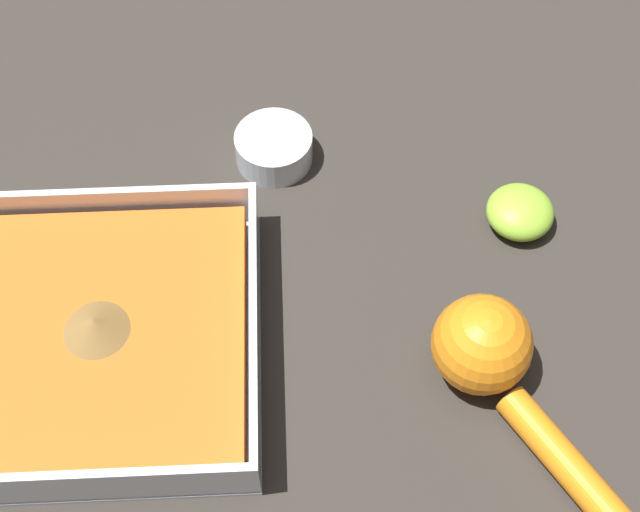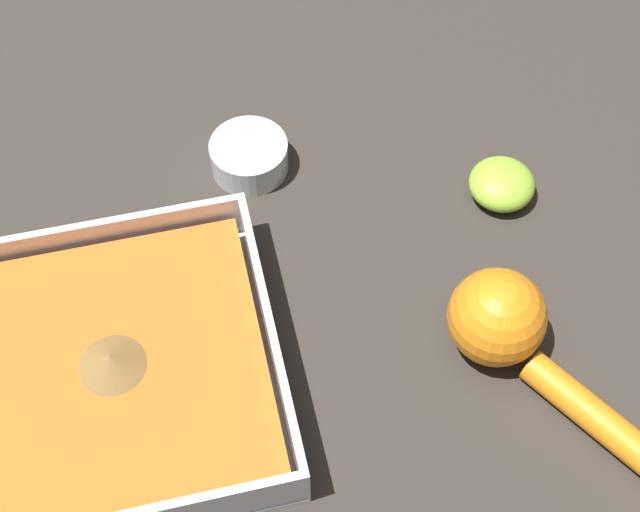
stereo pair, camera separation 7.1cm
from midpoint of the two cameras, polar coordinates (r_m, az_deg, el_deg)
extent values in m
plane|color=#332D28|center=(0.69, -12.32, -8.88)|extent=(4.00, 4.00, 0.00)
cube|color=silver|center=(0.70, -15.52, -8.02)|extent=(0.24, 0.24, 0.01)
cube|color=silver|center=(0.67, -6.18, -5.31)|extent=(0.24, 0.01, 0.04)
cube|color=silver|center=(0.74, -16.64, 0.89)|extent=(0.01, 0.23, 0.04)
cube|color=orange|center=(0.69, -15.83, -7.44)|extent=(0.22, 0.22, 0.02)
cone|color=brown|center=(0.67, -16.22, -6.70)|extent=(0.05, 0.05, 0.01)
cylinder|color=silver|center=(0.79, -7.13, 6.19)|extent=(0.07, 0.07, 0.03)
cylinder|color=brown|center=(0.79, -7.12, 6.07)|extent=(0.06, 0.06, 0.02)
sphere|color=orange|center=(0.67, 8.31, -4.14)|extent=(0.07, 0.07, 0.07)
cylinder|color=orange|center=(0.67, 15.46, -11.06)|extent=(0.14, 0.10, 0.03)
ellipsoid|color=#93CC38|center=(0.77, 9.01, 4.38)|extent=(0.06, 0.06, 0.03)
camera|label=1|loc=(0.04, 87.13, 4.38)|focal=50.00mm
camera|label=2|loc=(0.04, -92.87, -4.38)|focal=50.00mm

